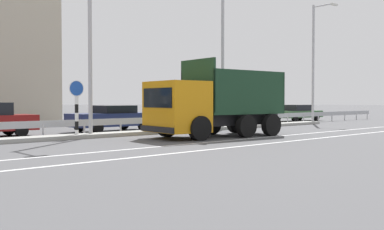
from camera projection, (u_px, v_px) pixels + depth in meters
ground_plane at (200, 135)px, 21.61m from camera, size 320.00×320.00×0.00m
lane_strip_0 at (247, 139)px, 19.68m from camera, size 50.29×0.16×0.01m
lane_strip_1 at (284, 142)px, 18.25m from camera, size 50.29×0.16×0.01m
median_island at (167, 131)px, 23.43m from camera, size 27.66×1.10×0.18m
median_guardrail at (153, 121)px, 24.32m from camera, size 50.29×0.09×0.78m
dump_truck at (203, 109)px, 20.43m from camera, size 6.93×3.33×3.54m
median_road_sign at (77, 108)px, 19.85m from camera, size 0.70×0.16×2.57m
street_lamp_1 at (91, 33)px, 20.19m from camera, size 0.70×1.89×8.59m
street_lamp_2 at (224, 44)px, 25.73m from camera, size 0.72×1.93×9.00m
street_lamp_3 at (315, 58)px, 32.83m from camera, size 0.70×1.86×8.69m
parked_car_3 at (112, 118)px, 24.60m from camera, size 4.75×2.09×1.42m
parked_car_4 at (198, 115)px, 29.13m from camera, size 4.65×2.15×1.47m
parked_car_5 at (247, 113)px, 33.02m from camera, size 3.89×1.90×1.50m
parked_car_6 at (297, 113)px, 37.21m from camera, size 4.84×2.07×1.35m
church_tower at (29, 66)px, 41.46m from camera, size 3.60×3.60×11.03m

